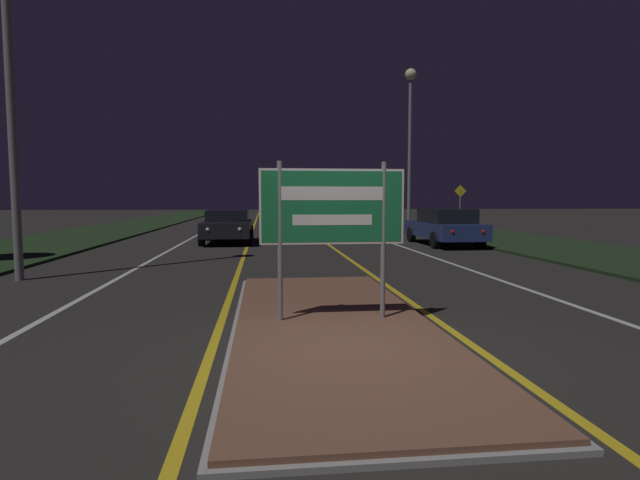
{
  "coord_description": "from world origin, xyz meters",
  "views": [
    {
      "loc": [
        -0.95,
        -5.37,
        1.78
      ],
      "look_at": [
        0.0,
        2.95,
        1.09
      ],
      "focal_mm": 28.0,
      "sensor_mm": 36.0,
      "label": 1
    }
  ],
  "objects_px": {
    "warning_sign": "(460,204)",
    "car_receding_2": "(355,213)",
    "highway_sign": "(332,212)",
    "streetlight_right_near": "(410,119)",
    "car_approaching_0": "(228,225)",
    "car_receding_1": "(376,216)",
    "car_receding_3": "(340,211)",
    "car_receding_0": "(444,226)"
  },
  "relations": [
    {
      "from": "warning_sign",
      "to": "car_receding_2",
      "type": "bearing_deg",
      "value": 101.86
    },
    {
      "from": "highway_sign",
      "to": "streetlight_right_near",
      "type": "height_order",
      "value": "streetlight_right_near"
    },
    {
      "from": "highway_sign",
      "to": "car_approaching_0",
      "type": "bearing_deg",
      "value": 99.89
    },
    {
      "from": "highway_sign",
      "to": "warning_sign",
      "type": "xyz_separation_m",
      "value": [
        8.72,
        16.92,
        -0.08
      ]
    },
    {
      "from": "car_receding_2",
      "to": "car_approaching_0",
      "type": "distance_m",
      "value": 18.55
    },
    {
      "from": "car_receding_1",
      "to": "streetlight_right_near",
      "type": "bearing_deg",
      "value": -80.91
    },
    {
      "from": "car_receding_1",
      "to": "car_receding_2",
      "type": "xyz_separation_m",
      "value": [
        -0.04,
        7.03,
        -0.0
      ]
    },
    {
      "from": "car_receding_1",
      "to": "car_receding_3",
      "type": "bearing_deg",
      "value": 90.29
    },
    {
      "from": "car_receding_0",
      "to": "car_receding_2",
      "type": "bearing_deg",
      "value": 90.29
    },
    {
      "from": "highway_sign",
      "to": "streetlight_right_near",
      "type": "bearing_deg",
      "value": 70.43
    },
    {
      "from": "highway_sign",
      "to": "car_receding_3",
      "type": "bearing_deg",
      "value": 81.1
    },
    {
      "from": "highway_sign",
      "to": "warning_sign",
      "type": "bearing_deg",
      "value": 62.73
    },
    {
      "from": "car_receding_0",
      "to": "car_receding_3",
      "type": "relative_size",
      "value": 1.14
    },
    {
      "from": "warning_sign",
      "to": "car_receding_0",
      "type": "bearing_deg",
      "value": -117.75
    },
    {
      "from": "highway_sign",
      "to": "car_receding_0",
      "type": "distance_m",
      "value": 13.24
    },
    {
      "from": "car_approaching_0",
      "to": "streetlight_right_near",
      "type": "bearing_deg",
      "value": 29.25
    },
    {
      "from": "car_receding_2",
      "to": "highway_sign",
      "type": "bearing_deg",
      "value": -101.05
    },
    {
      "from": "car_receding_0",
      "to": "car_receding_1",
      "type": "distance_m",
      "value": 11.49
    },
    {
      "from": "car_receding_1",
      "to": "car_receding_0",
      "type": "bearing_deg",
      "value": -89.76
    },
    {
      "from": "highway_sign",
      "to": "streetlight_right_near",
      "type": "distance_m",
      "value": 20.4
    },
    {
      "from": "highway_sign",
      "to": "car_receding_0",
      "type": "bearing_deg",
      "value": 62.95
    },
    {
      "from": "car_receding_3",
      "to": "car_receding_0",
      "type": "bearing_deg",
      "value": -89.73
    },
    {
      "from": "car_receding_0",
      "to": "car_receding_2",
      "type": "height_order",
      "value": "car_receding_0"
    },
    {
      "from": "car_receding_2",
      "to": "warning_sign",
      "type": "xyz_separation_m",
      "value": [
        2.81,
        -13.36,
        0.79
      ]
    },
    {
      "from": "streetlight_right_near",
      "to": "car_approaching_0",
      "type": "bearing_deg",
      "value": -150.75
    },
    {
      "from": "car_receding_2",
      "to": "car_receding_3",
      "type": "relative_size",
      "value": 1.09
    },
    {
      "from": "car_receding_2",
      "to": "car_receding_0",
      "type": "bearing_deg",
      "value": -89.71
    },
    {
      "from": "highway_sign",
      "to": "car_receding_3",
      "type": "relative_size",
      "value": 0.53
    },
    {
      "from": "streetlight_right_near",
      "to": "car_receding_1",
      "type": "xyz_separation_m",
      "value": [
        -0.72,
        4.48,
        -5.19
      ]
    },
    {
      "from": "car_receding_2",
      "to": "car_receding_3",
      "type": "distance_m",
      "value": 7.29
    },
    {
      "from": "car_receding_1",
      "to": "highway_sign",
      "type": "bearing_deg",
      "value": -104.37
    },
    {
      "from": "car_receding_1",
      "to": "car_receding_2",
      "type": "relative_size",
      "value": 0.9
    },
    {
      "from": "car_receding_3",
      "to": "highway_sign",
      "type": "bearing_deg",
      "value": -98.9
    },
    {
      "from": "car_receding_3",
      "to": "car_receding_1",
      "type": "bearing_deg",
      "value": -89.71
    },
    {
      "from": "streetlight_right_near",
      "to": "car_receding_1",
      "type": "height_order",
      "value": "streetlight_right_near"
    },
    {
      "from": "streetlight_right_near",
      "to": "car_receding_2",
      "type": "relative_size",
      "value": 1.86
    },
    {
      "from": "car_receding_0",
      "to": "car_receding_3",
      "type": "height_order",
      "value": "car_receding_0"
    },
    {
      "from": "car_receding_3",
      "to": "car_approaching_0",
      "type": "relative_size",
      "value": 1.0
    },
    {
      "from": "car_receding_0",
      "to": "streetlight_right_near",
      "type": "bearing_deg",
      "value": 84.57
    },
    {
      "from": "highway_sign",
      "to": "car_receding_2",
      "type": "xyz_separation_m",
      "value": [
        5.92,
        30.29,
        -0.86
      ]
    },
    {
      "from": "car_receding_0",
      "to": "highway_sign",
      "type": "bearing_deg",
      "value": -117.05
    },
    {
      "from": "car_approaching_0",
      "to": "highway_sign",
      "type": "bearing_deg",
      "value": -80.11
    }
  ]
}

